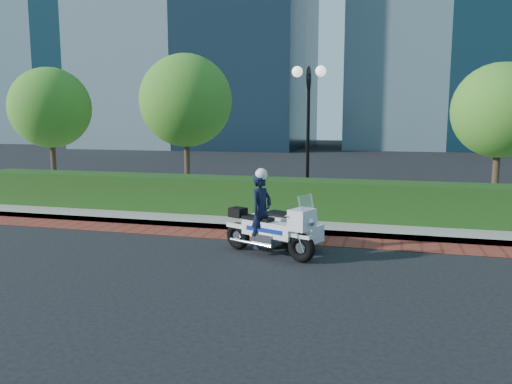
% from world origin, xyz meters
% --- Properties ---
extents(ground, '(120.00, 120.00, 0.00)m').
position_xyz_m(ground, '(0.00, 0.00, 0.00)').
color(ground, black).
rests_on(ground, ground).
extents(brick_strip, '(60.00, 1.00, 0.01)m').
position_xyz_m(brick_strip, '(0.00, 1.50, 0.01)').
color(brick_strip, maroon).
rests_on(brick_strip, ground).
extents(sidewalk, '(60.00, 8.00, 0.15)m').
position_xyz_m(sidewalk, '(0.00, 6.00, 0.07)').
color(sidewalk, gray).
rests_on(sidewalk, ground).
extents(hedge_main, '(18.00, 1.20, 1.00)m').
position_xyz_m(hedge_main, '(0.00, 3.60, 0.65)').
color(hedge_main, '#153411').
rests_on(hedge_main, sidewalk).
extents(lamppost, '(1.02, 0.70, 4.21)m').
position_xyz_m(lamppost, '(1.00, 5.20, 2.96)').
color(lamppost, black).
rests_on(lamppost, sidewalk).
extents(tree_a, '(3.00, 3.00, 4.58)m').
position_xyz_m(tree_a, '(-9.00, 6.50, 3.22)').
color(tree_a, '#332319').
rests_on(tree_a, sidewalk).
extents(tree_b, '(3.20, 3.20, 4.89)m').
position_xyz_m(tree_b, '(-3.50, 6.50, 3.43)').
color(tree_b, '#332319').
rests_on(tree_b, sidewalk).
extents(tree_c, '(2.80, 2.80, 4.30)m').
position_xyz_m(tree_c, '(6.50, 6.50, 3.05)').
color(tree_c, '#332319').
rests_on(tree_c, sidewalk).
extents(tower_far_left, '(16.00, 14.00, 34.00)m').
position_xyz_m(tower_far_left, '(-36.00, 46.00, 17.00)').
color(tower_far_left, black).
rests_on(tower_far_left, ground).
extents(police_motorcycle, '(2.12, 1.99, 1.80)m').
position_xyz_m(police_motorcycle, '(1.11, 0.26, 0.62)').
color(police_motorcycle, black).
rests_on(police_motorcycle, ground).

